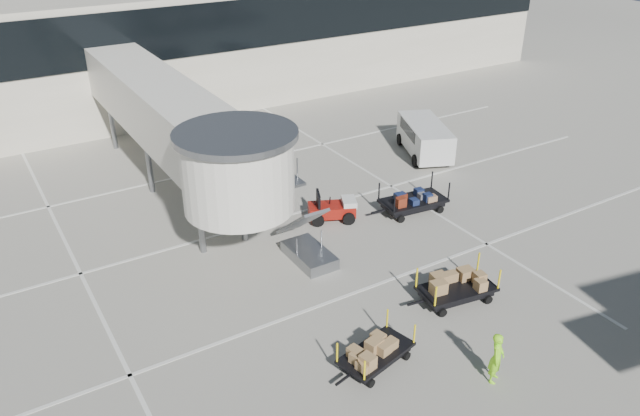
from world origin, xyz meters
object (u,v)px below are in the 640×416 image
(baggage_tug, at_px, (333,209))
(box_cart_near, at_px, (457,288))
(box_cart_far, at_px, (377,353))
(suitcase_cart, at_px, (413,201))
(minivan, at_px, (424,135))
(ground_worker, at_px, (497,358))

(baggage_tug, height_order, box_cart_near, baggage_tug)
(baggage_tug, distance_m, box_cart_far, 10.25)
(baggage_tug, distance_m, box_cart_near, 7.99)
(baggage_tug, xyz_separation_m, box_cart_far, (-4.23, -9.34, -0.02))
(suitcase_cart, height_order, minivan, minivan)
(box_cart_near, bearing_deg, baggage_tug, 102.08)
(baggage_tug, bearing_deg, minivan, 49.05)
(suitcase_cart, bearing_deg, baggage_tug, 166.02)
(box_cart_far, bearing_deg, ground_worker, -55.44)
(baggage_tug, height_order, ground_worker, ground_worker)
(ground_worker, bearing_deg, baggage_tug, 50.35)
(box_cart_far, bearing_deg, suitcase_cart, 31.54)
(suitcase_cart, distance_m, ground_worker, 11.72)
(box_cart_near, bearing_deg, ground_worker, -108.11)
(suitcase_cart, bearing_deg, box_cart_near, -110.00)
(box_cart_far, xyz_separation_m, minivan, (13.18, 13.45, 0.63))
(box_cart_far, relative_size, ground_worker, 1.81)
(suitcase_cart, xyz_separation_m, minivan, (5.20, 5.48, 0.60))
(box_cart_near, xyz_separation_m, minivan, (8.42, 12.08, 0.60))
(box_cart_near, xyz_separation_m, ground_worker, (-1.94, -3.92, 0.37))
(suitcase_cart, distance_m, minivan, 7.58)
(ground_worker, bearing_deg, suitcase_cart, 30.96)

